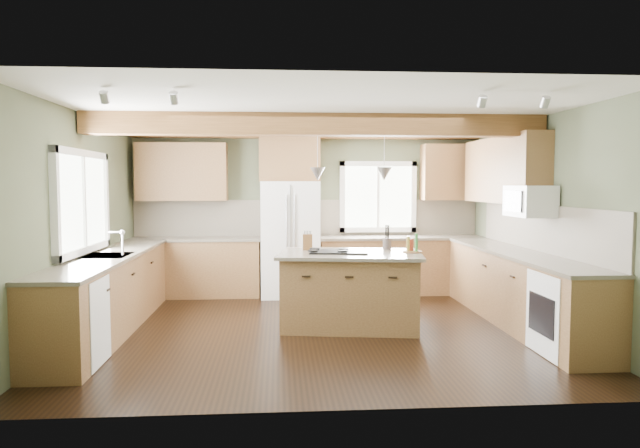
{
  "coord_description": "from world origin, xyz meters",
  "views": [
    {
      "loc": [
        -0.48,
        -6.79,
        1.76
      ],
      "look_at": [
        0.04,
        0.3,
        1.26
      ],
      "focal_mm": 32.0,
      "sensor_mm": 36.0,
      "label": 1
    }
  ],
  "objects": [
    {
      "name": "pendant_left",
      "position": [
        -0.0,
        0.16,
        1.88
      ],
      "size": [
        0.18,
        0.18,
        0.16
      ],
      "primitive_type": "cone",
      "rotation": [
        3.14,
        0.0,
        0.0
      ],
      "color": "#B2B2B7",
      "rests_on": "ceiling"
    },
    {
      "name": "island_top",
      "position": [
        0.4,
        0.1,
        0.9
      ],
      "size": [
        1.87,
        1.34,
        0.04
      ],
      "primitive_type": "cube",
      "rotation": [
        0.0,
        0.0,
        -0.15
      ],
      "color": "#474034",
      "rests_on": "island"
    },
    {
      "name": "upper_cab_back_left",
      "position": [
        -1.99,
        2.33,
        1.95
      ],
      "size": [
        1.4,
        0.35,
        0.9
      ],
      "primitive_type": "cube",
      "color": "brown",
      "rests_on": "wall_back"
    },
    {
      "name": "microwave",
      "position": [
        2.58,
        -0.05,
        1.55
      ],
      "size": [
        0.4,
        0.7,
        0.38
      ],
      "primitive_type": "cube",
      "color": "white",
      "rests_on": "wall_right"
    },
    {
      "name": "base_cab_right",
      "position": [
        2.5,
        0.05,
        0.44
      ],
      "size": [
        0.6,
        3.7,
        0.88
      ],
      "primitive_type": "cube",
      "color": "brown",
      "rests_on": "floor"
    },
    {
      "name": "sink",
      "position": [
        -2.5,
        0.05,
        0.91
      ],
      "size": [
        0.5,
        0.65,
        0.03
      ],
      "primitive_type": "cube",
      "color": "#262628",
      "rests_on": "counter_left"
    },
    {
      "name": "counter_back_left",
      "position": [
        -1.79,
        2.2,
        0.9
      ],
      "size": [
        2.06,
        0.64,
        0.04
      ],
      "primitive_type": "cube",
      "color": "#474034",
      "rests_on": "base_cab_back_left"
    },
    {
      "name": "wall_left",
      "position": [
        -2.8,
        0.0,
        1.3
      ],
      "size": [
        0.0,
        5.0,
        5.0
      ],
      "primitive_type": "plane",
      "rotation": [
        1.57,
        0.0,
        1.57
      ],
      "color": "#484D37",
      "rests_on": "ground"
    },
    {
      "name": "utensil_crock",
      "position": [
        0.91,
        0.41,
        0.99
      ],
      "size": [
        0.12,
        0.12,
        0.14
      ],
      "primitive_type": "cylinder",
      "rotation": [
        0.0,
        0.0,
        -0.09
      ],
      "color": "#38312D",
      "rests_on": "island_top"
    },
    {
      "name": "refrigerator",
      "position": [
        -0.3,
        2.12,
        0.9
      ],
      "size": [
        0.9,
        0.74,
        1.8
      ],
      "primitive_type": "cube",
      "color": "white",
      "rests_on": "floor"
    },
    {
      "name": "upper_cab_over_fridge",
      "position": [
        -0.3,
        2.33,
        2.15
      ],
      "size": [
        0.96,
        0.35,
        0.7
      ],
      "primitive_type": "cube",
      "color": "brown",
      "rests_on": "wall_back"
    },
    {
      "name": "cooktop",
      "position": [
        0.26,
        0.12,
        0.93
      ],
      "size": [
        0.76,
        0.57,
        0.02
      ],
      "primitive_type": "cube",
      "rotation": [
        0.0,
        0.0,
        -0.15
      ],
      "color": "black",
      "rests_on": "island_top"
    },
    {
      "name": "counter_back_right",
      "position": [
        1.49,
        2.2,
        0.9
      ],
      "size": [
        2.66,
        0.64,
        0.04
      ],
      "primitive_type": "cube",
      "color": "#474034",
      "rests_on": "base_cab_back_right"
    },
    {
      "name": "faucet",
      "position": [
        -2.32,
        0.05,
        1.05
      ],
      "size": [
        0.02,
        0.02,
        0.28
      ],
      "primitive_type": "cylinder",
      "color": "#B2B2B7",
      "rests_on": "sink"
    },
    {
      "name": "wall_right",
      "position": [
        2.8,
        0.0,
        1.3
      ],
      "size": [
        0.0,
        5.0,
        5.0
      ],
      "primitive_type": "plane",
      "rotation": [
        1.57,
        0.0,
        -1.57
      ],
      "color": "#484D37",
      "rests_on": "ground"
    },
    {
      "name": "counter_right",
      "position": [
        2.5,
        0.05,
        0.9
      ],
      "size": [
        0.64,
        3.74,
        0.04
      ],
      "primitive_type": "cube",
      "color": "#474034",
      "rests_on": "base_cab_right"
    },
    {
      "name": "base_cab_back_right",
      "position": [
        1.49,
        2.2,
        0.44
      ],
      "size": [
        2.62,
        0.6,
        0.88
      ],
      "primitive_type": "cube",
      "color": "brown",
      "rests_on": "floor"
    },
    {
      "name": "backsplash_right",
      "position": [
        2.78,
        0.05,
        1.21
      ],
      "size": [
        0.03,
        3.7,
        0.58
      ],
      "primitive_type": "cube",
      "color": "brown",
      "rests_on": "wall_right"
    },
    {
      "name": "upper_cab_back_corner",
      "position": [
        2.3,
        2.33,
        1.95
      ],
      "size": [
        0.9,
        0.35,
        0.9
      ],
      "primitive_type": "cube",
      "color": "brown",
      "rests_on": "wall_back"
    },
    {
      "name": "ceiling",
      "position": [
        0.0,
        0.0,
        2.6
      ],
      "size": [
        5.6,
        5.6,
        0.0
      ],
      "primitive_type": "plane",
      "rotation": [
        3.14,
        0.0,
        0.0
      ],
      "color": "silver",
      "rests_on": "wall_back"
    },
    {
      "name": "pendant_right",
      "position": [
        0.8,
        0.04,
        1.88
      ],
      "size": [
        0.18,
        0.18,
        0.16
      ],
      "primitive_type": "cone",
      "rotation": [
        3.14,
        0.0,
        0.0
      ],
      "color": "#B2B2B7",
      "rests_on": "ceiling"
    },
    {
      "name": "backsplash_back",
      "position": [
        0.0,
        2.48,
        1.21
      ],
      "size": [
        5.58,
        0.03,
        0.58
      ],
      "primitive_type": "cube",
      "color": "brown",
      "rests_on": "wall_back"
    },
    {
      "name": "knife_block",
      "position": [
        -0.11,
        0.42,
        1.02
      ],
      "size": [
        0.13,
        0.1,
        0.2
      ],
      "primitive_type": "cube",
      "rotation": [
        0.0,
        0.0,
        -0.09
      ],
      "color": "brown",
      "rests_on": "island_top"
    },
    {
      "name": "soffit_trim",
      "position": [
        0.0,
        2.4,
        2.54
      ],
      "size": [
        5.55,
        0.2,
        0.1
      ],
      "primitive_type": "cube",
      "color": "#563518",
      "rests_on": "ceiling"
    },
    {
      "name": "window_back",
      "position": [
        1.15,
        2.48,
        1.55
      ],
      "size": [
        1.1,
        0.04,
        1.0
      ],
      "primitive_type": "cube",
      "color": "white",
      "rests_on": "wall_back"
    },
    {
      "name": "upper_cab_right",
      "position": [
        2.62,
        0.9,
        1.95
      ],
      "size": [
        0.35,
        2.2,
        0.9
      ],
      "primitive_type": "cube",
      "color": "brown",
      "rests_on": "wall_right"
    },
    {
      "name": "bottle_tray",
      "position": [
        1.16,
        0.07,
        1.03
      ],
      "size": [
        0.26,
        0.26,
        0.22
      ],
      "primitive_type": null,
      "rotation": [
        0.0,
        0.0,
        -0.1
      ],
      "color": "brown",
      "rests_on": "island_top"
    },
    {
      "name": "base_cab_back_left",
      "position": [
        -1.79,
        2.2,
        0.44
      ],
      "size": [
        2.02,
        0.6,
        0.88
      ],
      "primitive_type": "cube",
      "color": "brown",
      "rests_on": "floor"
    },
    {
      "name": "oven",
      "position": [
        2.49,
        -1.25,
        0.43
      ],
      "size": [
        0.6,
        0.72,
        0.84
      ],
      "primitive_type": "cube",
      "color": "white",
      "rests_on": "floor"
    },
    {
      "name": "island",
      "position": [
        0.4,
        0.1,
        0.44
      ],
      "size": [
        1.75,
        1.22,
        0.88
      ],
      "primitive_type": "cube",
      "rotation": [
        0.0,
        0.0,
        -0.15
      ],
      "color": "brown",
      "rests_on": "floor"
    },
    {
      "name": "wall_back",
      "position": [
        0.0,
        2.5,
        1.3
      ],
      "size": [
        5.6,
        0.0,
        5.6
      ],
      "primitive_type": "plane",
      "rotation": [
        1.57,
        0.0,
        0.0
      ],
      "color": "#484D37",
      "rests_on": "ground"
    },
    {
      "name": "counter_left",
      "position": [
        -2.5,
        0.05,
        0.9
      ],
      "size": [
        0.64,
        3.74,
        0.04
      ],
      "primitive_type": "cube",
      "color": "#474034",
      "rests_on": "base_cab_left"
    },
    {
      "name": "ceiling_beam",
      "position": [
        0.0,
        0.1,
        2.47
      ],
      "size": [
        5.55,
        0.26,
        0.26
      ],
      "primitive_type": "cube",
      "color": "#563518",
      "rests_on": "ceiling"
    },
    {
      "name": "floor",
      "position": [
        0.0,
        0.0,
        0.0
      ],
      "size": [
        5.6,
        5.6,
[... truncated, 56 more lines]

